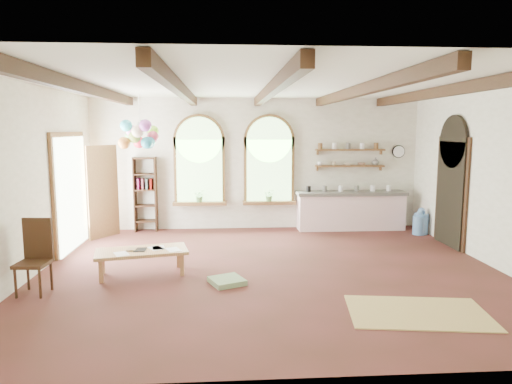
{
  "coord_description": "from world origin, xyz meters",
  "views": [
    {
      "loc": [
        -0.77,
        -7.69,
        2.46
      ],
      "look_at": [
        -0.21,
        0.6,
        1.31
      ],
      "focal_mm": 32.0,
      "sensor_mm": 36.0,
      "label": 1
    }
  ],
  "objects": [
    {
      "name": "floor",
      "position": [
        0.0,
        0.0,
        0.0
      ],
      "size": [
        8.0,
        8.0,
        0.0
      ],
      "primitive_type": "plane",
      "color": "#5C2926",
      "rests_on": "ground"
    },
    {
      "name": "ceiling_beams",
      "position": [
        0.0,
        0.0,
        3.1
      ],
      "size": [
        6.2,
        6.8,
        0.18
      ],
      "primitive_type": null,
      "color": "#3B2312",
      "rests_on": "ceiling"
    },
    {
      "name": "window_left",
      "position": [
        -1.4,
        3.43,
        1.63
      ],
      "size": [
        1.3,
        0.28,
        2.2
      ],
      "color": "brown",
      "rests_on": "floor"
    },
    {
      "name": "window_right",
      "position": [
        0.3,
        3.43,
        1.63
      ],
      "size": [
        1.3,
        0.28,
        2.2
      ],
      "color": "brown",
      "rests_on": "floor"
    },
    {
      "name": "left_doorway",
      "position": [
        -3.95,
        1.8,
        1.15
      ],
      "size": [
        0.1,
        1.9,
        2.5
      ],
      "primitive_type": "cube",
      "color": "brown",
      "rests_on": "floor"
    },
    {
      "name": "right_doorway",
      "position": [
        3.95,
        1.5,
        1.1
      ],
      "size": [
        0.1,
        1.3,
        2.4
      ],
      "primitive_type": "cube",
      "color": "black",
      "rests_on": "floor"
    },
    {
      "name": "kitchen_counter",
      "position": [
        2.3,
        3.2,
        0.48
      ],
      "size": [
        2.68,
        0.62,
        0.94
      ],
      "color": "white",
      "rests_on": "floor"
    },
    {
      "name": "wall_shelf_lower",
      "position": [
        2.3,
        3.38,
        1.55
      ],
      "size": [
        1.7,
        0.24,
        0.04
      ],
      "primitive_type": "cube",
      "color": "brown",
      "rests_on": "wall_back"
    },
    {
      "name": "wall_shelf_upper",
      "position": [
        2.3,
        3.38,
        1.95
      ],
      "size": [
        1.7,
        0.24,
        0.04
      ],
      "primitive_type": "cube",
      "color": "brown",
      "rests_on": "wall_back"
    },
    {
      "name": "wall_clock",
      "position": [
        3.55,
        3.45,
        1.9
      ],
      "size": [
        0.32,
        0.04,
        0.32
      ],
      "primitive_type": "cylinder",
      "rotation": [
        1.57,
        0.0,
        0.0
      ],
      "color": "black",
      "rests_on": "wall_back"
    },
    {
      "name": "bookshelf",
      "position": [
        -2.7,
        3.32,
        0.9
      ],
      "size": [
        0.53,
        0.32,
        1.8
      ],
      "color": "#3B2312",
      "rests_on": "floor"
    },
    {
      "name": "coffee_table",
      "position": [
        -2.2,
        -0.08,
        0.38
      ],
      "size": [
        1.62,
        1.0,
        0.43
      ],
      "color": "tan",
      "rests_on": "floor"
    },
    {
      "name": "side_chair",
      "position": [
        -3.65,
        -0.88,
        0.32
      ],
      "size": [
        0.48,
        0.48,
        1.12
      ],
      "color": "#3B2312",
      "rests_on": "floor"
    },
    {
      "name": "floor_mat",
      "position": [
        1.8,
        -2.0,
        0.01
      ],
      "size": [
        1.97,
        1.37,
        0.02
      ],
      "primitive_type": "cube",
      "rotation": [
        0.0,
        0.0,
        -0.14
      ],
      "color": "tan",
      "rests_on": "floor"
    },
    {
      "name": "floor_cushion",
      "position": [
        -0.76,
        -0.64,
        0.04
      ],
      "size": [
        0.65,
        0.65,
        0.09
      ],
      "primitive_type": "cube",
      "rotation": [
        0.0,
        0.0,
        0.41
      ],
      "color": "gray",
      "rests_on": "floor"
    },
    {
      "name": "water_jug_a",
      "position": [
        3.75,
        2.5,
        0.24
      ],
      "size": [
        0.29,
        0.29,
        0.57
      ],
      "color": "#5C8DC6",
      "rests_on": "floor"
    },
    {
      "name": "water_jug_b",
      "position": [
        3.82,
        2.56,
        0.27
      ],
      "size": [
        0.32,
        0.32,
        0.63
      ],
      "color": "#5C8DC6",
      "rests_on": "floor"
    },
    {
      "name": "balloon_cluster",
      "position": [
        -2.59,
        2.23,
        2.34
      ],
      "size": [
        0.8,
        0.84,
        1.16
      ],
      "color": "white",
      "rests_on": "floor"
    },
    {
      "name": "table_book",
      "position": [
        -2.44,
        -0.07,
        0.44
      ],
      "size": [
        0.16,
        0.23,
        0.02
      ],
      "primitive_type": "imported",
      "rotation": [
        0.0,
        0.0,
        -0.04
      ],
      "color": "olive",
      "rests_on": "coffee_table"
    },
    {
      "name": "tablet",
      "position": [
        -2.22,
        -0.09,
        0.44
      ],
      "size": [
        0.19,
        0.27,
        0.01
      ],
      "primitive_type": "cube",
      "rotation": [
        0.0,
        0.0,
        -0.01
      ],
      "color": "black",
      "rests_on": "coffee_table"
    },
    {
      "name": "potted_plant_left",
      "position": [
        -1.4,
        3.32,
        0.85
      ],
      "size": [
        0.27,
        0.23,
        0.3
      ],
      "primitive_type": "imported",
      "color": "#598C4C",
      "rests_on": "window_left"
    },
    {
      "name": "potted_plant_right",
      "position": [
        0.3,
        3.32,
        0.85
      ],
      "size": [
        0.27,
        0.23,
        0.3
      ],
      "primitive_type": "imported",
      "color": "#598C4C",
      "rests_on": "window_right"
    },
    {
      "name": "shelf_cup_a",
      "position": [
        1.55,
        3.38,
        1.62
      ],
      "size": [
        0.12,
        0.1,
        0.1
      ],
      "primitive_type": "imported",
      "color": "white",
      "rests_on": "wall_shelf_lower"
    },
    {
      "name": "shelf_cup_b",
      "position": [
        1.9,
        3.38,
        1.62
      ],
      "size": [
        0.1,
        0.1,
        0.09
      ],
      "primitive_type": "imported",
      "color": "beige",
      "rests_on": "wall_shelf_lower"
    },
    {
      "name": "shelf_bowl_a",
      "position": [
        2.25,
        3.38,
        1.6
      ],
      "size": [
        0.22,
        0.22,
        0.05
      ],
      "primitive_type": "imported",
      "color": "beige",
      "rests_on": "wall_shelf_lower"
    },
    {
      "name": "shelf_bowl_b",
      "position": [
        2.6,
        3.38,
        1.6
      ],
      "size": [
        0.2,
        0.2,
        0.06
      ],
      "primitive_type": "imported",
      "color": "#8C664C",
      "rests_on": "wall_shelf_lower"
    },
    {
      "name": "shelf_vase",
      "position": [
        2.95,
        3.38,
        1.67
      ],
      "size": [
        0.18,
        0.18,
        0.19
      ],
      "primitive_type": "imported",
      "color": "slate",
      "rests_on": "wall_shelf_lower"
    }
  ]
}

